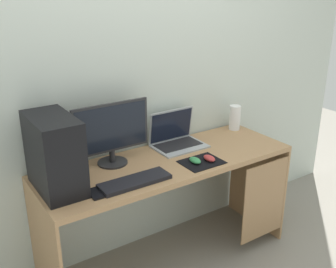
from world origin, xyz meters
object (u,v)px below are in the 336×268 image
Objects in this scene: mouse_right at (209,158)px; cell_phone at (95,194)px; speaker at (235,118)px; laptop at (176,139)px; keyboard at (135,181)px; mouse_left at (195,160)px; monitor at (112,133)px; pc_tower at (54,154)px.

cell_phone is (-0.78, 0.01, -0.02)m from mouse_right.
laptop is at bearing -177.80° from speaker.
mouse_left is at bearing 2.58° from keyboard.
laptop is at bearing 3.05° from monitor.
laptop is 3.67× the size of mouse_left.
monitor reaches higher than cell_phone.
mouse_right is (0.02, -0.34, -0.03)m from laptop.
speaker is at bearing 27.63° from mouse_left.
pc_tower is 3.23× the size of cell_phone.
mouse_right is at bearing -146.49° from speaker.
mouse_right is (0.54, -0.00, 0.01)m from keyboard.
pc_tower is at bearing 128.78° from cell_phone.
speaker reaches higher than mouse_right.
cell_phone is at bearing -178.82° from mouse_left.
cell_phone is (-0.69, -0.01, -0.02)m from mouse_left.
cell_phone is at bearing -156.86° from laptop.
keyboard is 4.38× the size of mouse_left.
mouse_left is (0.44, 0.02, 0.01)m from keyboard.
mouse_left is 1.00× the size of mouse_right.
monitor is 3.83× the size of cell_phone.
mouse_right is at bearing -30.37° from monitor.
laptop is 2.71× the size of cell_phone.
cell_phone is at bearing -130.56° from monitor.
speaker is 0.72m from mouse_left.
monitor is at bearing 49.44° from cell_phone.
cell_phone is at bearing -165.31° from speaker.
laptop reaches higher than speaker.
speaker is at bearing 2.60° from monitor.
keyboard reaches higher than cell_phone.
pc_tower is 4.38× the size of mouse_right.
monitor is 1.07m from speaker.
mouse_left is (0.43, -0.28, -0.19)m from monitor.
mouse_left is (-0.63, -0.33, -0.07)m from speaker.
monitor is 0.64m from mouse_right.
pc_tower is at bearing -163.43° from monitor.
mouse_right is (0.09, -0.02, 0.00)m from mouse_left.
speaker reaches higher than mouse_left.
monitor reaches higher than mouse_right.
monitor is at bearing -177.40° from speaker.
keyboard is (-0.01, -0.30, -0.20)m from monitor.
monitor is 0.53m from laptop.
pc_tower is 0.96m from mouse_right.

